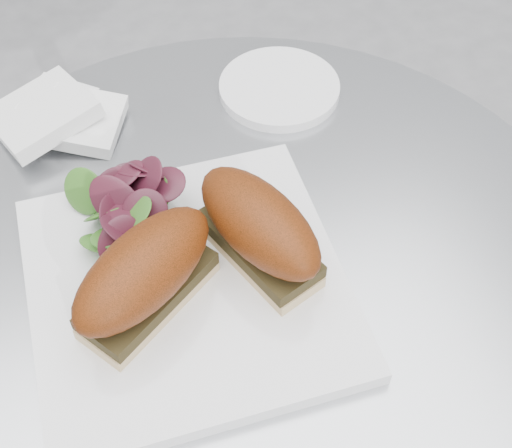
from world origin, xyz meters
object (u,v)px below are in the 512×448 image
(plate, at_px, (187,286))
(sandwich_right, at_px, (259,228))
(sandwich_left, at_px, (144,275))
(saucer, at_px, (279,88))

(plate, relative_size, sandwich_right, 1.77)
(sandwich_left, relative_size, saucer, 1.17)
(sandwich_left, bearing_deg, saucer, 15.12)
(sandwich_right, distance_m, saucer, 0.26)
(sandwich_right, bearing_deg, sandwich_left, -101.10)
(sandwich_left, bearing_deg, plate, -15.49)
(sandwich_left, distance_m, sandwich_right, 0.11)
(sandwich_right, xyz_separation_m, saucer, (0.11, 0.22, -0.05))
(plate, distance_m, saucer, 0.29)
(sandwich_right, bearing_deg, saucer, 135.60)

